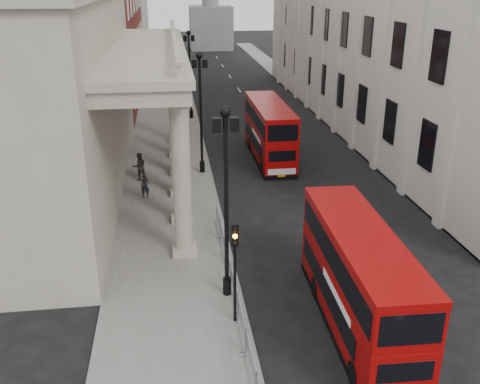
{
  "coord_description": "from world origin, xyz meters",
  "views": [
    {
      "loc": [
        -2.69,
        -15.93,
        12.96
      ],
      "look_at": [
        0.69,
        9.42,
        2.7
      ],
      "focal_mm": 40.0,
      "sensor_mm": 36.0,
      "label": 1
    }
  ],
  "objects_px": {
    "lamp_post_north": "(190,69)",
    "pedestrian_c": "(181,168)",
    "bus_far": "(269,130)",
    "pedestrian_b": "(139,166)",
    "traffic_light": "(235,255)",
    "lamp_post_mid": "(201,105)",
    "bus_near": "(359,278)",
    "pedestrian_a": "(145,186)",
    "lamp_post_south": "(226,192)"
  },
  "relations": [
    {
      "from": "lamp_post_north",
      "to": "bus_near",
      "type": "distance_m",
      "value": 35.21
    },
    {
      "from": "pedestrian_a",
      "to": "pedestrian_b",
      "type": "height_order",
      "value": "pedestrian_b"
    },
    {
      "from": "bus_near",
      "to": "pedestrian_a",
      "type": "height_order",
      "value": "bus_near"
    },
    {
      "from": "bus_near",
      "to": "pedestrian_c",
      "type": "height_order",
      "value": "bus_near"
    },
    {
      "from": "lamp_post_north",
      "to": "pedestrian_a",
      "type": "bearing_deg",
      "value": -100.76
    },
    {
      "from": "pedestrian_c",
      "to": "pedestrian_b",
      "type": "bearing_deg",
      "value": 172.75
    },
    {
      "from": "pedestrian_a",
      "to": "bus_near",
      "type": "bearing_deg",
      "value": -55.78
    },
    {
      "from": "traffic_light",
      "to": "bus_far",
      "type": "distance_m",
      "value": 21.51
    },
    {
      "from": "bus_near",
      "to": "bus_far",
      "type": "distance_m",
      "value": 21.6
    },
    {
      "from": "lamp_post_mid",
      "to": "lamp_post_north",
      "type": "distance_m",
      "value": 16.0
    },
    {
      "from": "lamp_post_south",
      "to": "pedestrian_a",
      "type": "xyz_separation_m",
      "value": [
        -3.86,
        11.67,
        -4.03
      ]
    },
    {
      "from": "traffic_light",
      "to": "pedestrian_a",
      "type": "xyz_separation_m",
      "value": [
        -3.96,
        13.69,
        -2.22
      ]
    },
    {
      "from": "lamp_post_mid",
      "to": "bus_far",
      "type": "height_order",
      "value": "lamp_post_mid"
    },
    {
      "from": "lamp_post_south",
      "to": "lamp_post_north",
      "type": "bearing_deg",
      "value": 90.0
    },
    {
      "from": "lamp_post_mid",
      "to": "lamp_post_south",
      "type": "bearing_deg",
      "value": -90.0
    },
    {
      "from": "lamp_post_north",
      "to": "pedestrian_a",
      "type": "relative_size",
      "value": 5.44
    },
    {
      "from": "pedestrian_a",
      "to": "pedestrian_b",
      "type": "relative_size",
      "value": 0.8
    },
    {
      "from": "lamp_post_south",
      "to": "lamp_post_mid",
      "type": "bearing_deg",
      "value": 90.0
    },
    {
      "from": "lamp_post_north",
      "to": "pedestrian_c",
      "type": "height_order",
      "value": "lamp_post_north"
    },
    {
      "from": "lamp_post_mid",
      "to": "pedestrian_c",
      "type": "relative_size",
      "value": 5.05
    },
    {
      "from": "pedestrian_b",
      "to": "lamp_post_south",
      "type": "bearing_deg",
      "value": 89.52
    },
    {
      "from": "pedestrian_b",
      "to": "lamp_post_north",
      "type": "bearing_deg",
      "value": -120.86
    },
    {
      "from": "traffic_light",
      "to": "pedestrian_a",
      "type": "height_order",
      "value": "traffic_light"
    },
    {
      "from": "bus_far",
      "to": "pedestrian_b",
      "type": "distance_m",
      "value": 10.47
    },
    {
      "from": "lamp_post_mid",
      "to": "pedestrian_b",
      "type": "distance_m",
      "value": 5.87
    },
    {
      "from": "bus_far",
      "to": "bus_near",
      "type": "bearing_deg",
      "value": -91.17
    },
    {
      "from": "bus_near",
      "to": "pedestrian_c",
      "type": "xyz_separation_m",
      "value": [
        -6.37,
        17.48,
        -1.22
      ]
    },
    {
      "from": "traffic_light",
      "to": "lamp_post_mid",
      "type": "bearing_deg",
      "value": 90.32
    },
    {
      "from": "lamp_post_south",
      "to": "lamp_post_mid",
      "type": "height_order",
      "value": "same"
    },
    {
      "from": "pedestrian_a",
      "to": "lamp_post_south",
      "type": "bearing_deg",
      "value": -68.54
    },
    {
      "from": "lamp_post_south",
      "to": "pedestrian_b",
      "type": "bearing_deg",
      "value": 106.14
    },
    {
      "from": "bus_near",
      "to": "pedestrian_c",
      "type": "relative_size",
      "value": 5.85
    },
    {
      "from": "traffic_light",
      "to": "pedestrian_c",
      "type": "relative_size",
      "value": 2.61
    },
    {
      "from": "bus_far",
      "to": "pedestrian_b",
      "type": "height_order",
      "value": "bus_far"
    },
    {
      "from": "lamp_post_mid",
      "to": "pedestrian_a",
      "type": "relative_size",
      "value": 5.44
    },
    {
      "from": "pedestrian_a",
      "to": "lamp_post_mid",
      "type": "bearing_deg",
      "value": 51.41
    },
    {
      "from": "lamp_post_north",
      "to": "bus_near",
      "type": "bearing_deg",
      "value": -82.08
    },
    {
      "from": "lamp_post_mid",
      "to": "bus_near",
      "type": "xyz_separation_m",
      "value": [
        4.84,
        -18.77,
        -2.75
      ]
    },
    {
      "from": "pedestrian_b",
      "to": "pedestrian_c",
      "type": "bearing_deg",
      "value": 158.41
    },
    {
      "from": "traffic_light",
      "to": "bus_far",
      "type": "height_order",
      "value": "traffic_light"
    },
    {
      "from": "lamp_post_north",
      "to": "traffic_light",
      "type": "relative_size",
      "value": 1.93
    },
    {
      "from": "traffic_light",
      "to": "pedestrian_b",
      "type": "height_order",
      "value": "traffic_light"
    },
    {
      "from": "pedestrian_b",
      "to": "pedestrian_a",
      "type": "bearing_deg",
      "value": 81.44
    },
    {
      "from": "bus_far",
      "to": "pedestrian_c",
      "type": "height_order",
      "value": "bus_far"
    },
    {
      "from": "lamp_post_north",
      "to": "bus_far",
      "type": "relative_size",
      "value": 0.84
    },
    {
      "from": "bus_far",
      "to": "traffic_light",
      "type": "bearing_deg",
      "value": -103.95
    },
    {
      "from": "bus_far",
      "to": "pedestrian_a",
      "type": "distance_m",
      "value": 11.73
    },
    {
      "from": "lamp_post_south",
      "to": "pedestrian_c",
      "type": "height_order",
      "value": "lamp_post_south"
    },
    {
      "from": "lamp_post_south",
      "to": "bus_far",
      "type": "height_order",
      "value": "lamp_post_south"
    },
    {
      "from": "lamp_post_south",
      "to": "lamp_post_mid",
      "type": "relative_size",
      "value": 1.0
    }
  ]
}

